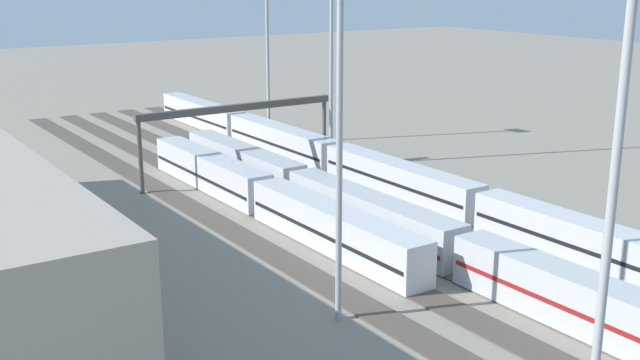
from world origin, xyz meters
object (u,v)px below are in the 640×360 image
object	(u,v)px
signal_gantry	(238,116)
train_on_track_0	(335,159)
light_mast_3	(340,85)
light_mast_1	(618,143)
train_on_track_2	(443,245)
light_mast_2	(267,27)
light_mast_0	(331,4)
train_on_track_3	(264,197)

from	to	relation	value
signal_gantry	train_on_track_0	bearing A→B (deg)	-117.99
light_mast_3	light_mast_1	bearing A→B (deg)	-179.43
light_mast_1	signal_gantry	distance (m)	60.85
train_on_track_0	train_on_track_2	bearing A→B (deg)	161.45
train_on_track_0	light_mast_2	world-z (taller)	light_mast_2
train_on_track_2	train_on_track_0	xyz separation A→B (m)	(29.80, -10.00, -0.06)
light_mast_2	signal_gantry	size ratio (longest dim) A/B	1.01
light_mast_0	signal_gantry	bearing A→B (deg)	84.39
train_on_track_3	signal_gantry	bearing A→B (deg)	-18.94
train_on_track_3	light_mast_3	world-z (taller)	light_mast_3
train_on_track_0	signal_gantry	bearing A→B (deg)	62.01
train_on_track_2	signal_gantry	distance (m)	35.52
train_on_track_2	light_mast_1	size ratio (longest dim) A/B	3.56
train_on_track_0	light_mast_2	bearing A→B (deg)	-7.12
train_on_track_3	light_mast_2	xyz separation A→B (m)	(28.98, -17.46, 14.27)
train_on_track_3	train_on_track_0	size ratio (longest dim) A/B	0.49
train_on_track_0	light_mast_0	world-z (taller)	light_mast_0
light_mast_0	light_mast_3	xyz separation A→B (m)	(-36.97, 24.98, -3.39)
light_mast_1	train_on_track_3	bearing A→B (deg)	-9.56
train_on_track_3	light_mast_3	size ratio (longest dim) A/B	1.83
train_on_track_2	light_mast_2	distance (m)	53.01
train_on_track_2	light_mast_0	distance (m)	40.25
light_mast_0	light_mast_2	distance (m)	16.04
train_on_track_0	light_mast_3	bearing A→B (deg)	145.40
train_on_track_0	light_mast_1	bearing A→B (deg)	157.25
light_mast_2	train_on_track_3	bearing A→B (deg)	148.93
train_on_track_0	light_mast_3	world-z (taller)	light_mast_3
light_mast_1	train_on_track_0	bearing A→B (deg)	-22.75
train_on_track_0	signal_gantry	distance (m)	12.55
train_on_track_2	train_on_track_3	bearing A→B (deg)	13.68
train_on_track_3	light_mast_3	xyz separation A→B (m)	(-23.61, 7.67, 14.54)
light_mast_0	light_mast_3	distance (m)	44.75
train_on_track_0	light_mast_3	size ratio (longest dim) A/B	3.71
train_on_track_0	light_mast_1	xyz separation A→B (m)	(-53.57, 22.47, 14.38)
light_mast_0	light_mast_1	xyz separation A→B (m)	(-57.67, 24.78, -3.54)
train_on_track_2	light_mast_2	xyz separation A→B (m)	(49.53, -12.46, 14.20)
train_on_track_2	signal_gantry	size ratio (longest dim) A/B	3.62
signal_gantry	light_mast_3	bearing A→B (deg)	161.64
train_on_track_0	light_mast_1	size ratio (longest dim) A/B	3.75
train_on_track_2	light_mast_3	bearing A→B (deg)	103.60
light_mast_1	light_mast_3	xyz separation A→B (m)	(20.70, 0.21, 0.15)
light_mast_3	train_on_track_0	bearing A→B (deg)	-34.60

